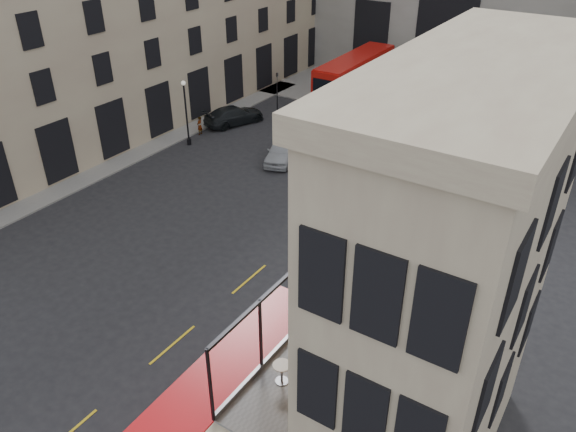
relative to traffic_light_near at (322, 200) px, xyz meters
The scene contains 29 objects.
ground 12.28m from the traffic_light_near, 85.24° to the right, with size 140.00×140.00×0.00m, color black.
host_building_main 17.11m from the traffic_light_near, 47.61° to the right, with size 7.26×11.40×15.10m.
host_frontage 14.15m from the traffic_light_near, 57.99° to the right, with size 3.00×11.00×4.50m, color #BCAF8D.
cafe_floor 14.31m from the traffic_light_near, 57.99° to the right, with size 3.00×10.00×0.10m, color slate.
pavement_far 26.58m from the traffic_light_near, 100.89° to the left, with size 40.00×12.00×0.12m, color slate.
pavement_left 21.13m from the traffic_light_near, behind, with size 8.00×48.00×0.12m, color slate.
traffic_light_near is the anchor object (origin of this frame).
traffic_light_far 21.26m from the traffic_light_near, 131.19° to the left, with size 0.16×0.20×3.80m.
street_lamp_a 17.09m from the traffic_light_near, 159.44° to the left, with size 0.36×0.36×5.33m.
street_lamp_b 22.56m from the traffic_light_near, 102.80° to the left, with size 0.36×0.36×5.33m.
bus_near 15.20m from the traffic_light_near, 72.77° to the right, with size 2.48×9.84×3.91m.
bus_far 23.45m from the traffic_light_near, 112.58° to the left, with size 2.97×11.96×4.75m.
car_a 11.09m from the traffic_light_near, 136.25° to the left, with size 1.94×4.83×1.65m, color #A1A4A9.
car_b 10.47m from the traffic_light_near, 97.42° to the left, with size 1.74×4.99×1.64m, color #940E09.
car_c 19.63m from the traffic_light_near, 143.40° to the left, with size 2.25×5.53×1.60m, color black.
bicycle 10.65m from the traffic_light_near, 130.40° to the left, with size 0.60×1.71×0.90m, color gray.
cyclist 1.60m from the traffic_light_near, 162.68° to the left, with size 0.65×0.42×1.77m, color #E3FF1A.
pedestrian_a 21.71m from the traffic_light_near, 122.88° to the left, with size 0.76×0.59×1.57m, color gray.
pedestrian_b 25.86m from the traffic_light_near, 103.90° to the left, with size 1.19×0.69×1.85m, color gray.
pedestrian_c 19.12m from the traffic_light_near, 90.75° to the left, with size 0.99×0.41×1.69m, color gray.
pedestrian_d 20.29m from the traffic_light_near, 71.33° to the left, with size 0.90×0.59×1.84m, color gray.
pedestrian_e 18.57m from the traffic_light_near, 153.99° to the left, with size 0.58×0.38×1.59m, color gray.
cafe_table_near 16.37m from the traffic_light_near, 64.79° to the right, with size 0.59×0.59×0.74m.
cafe_table_mid 13.88m from the traffic_light_near, 58.84° to the right, with size 0.58×0.58×0.73m.
cafe_table_far 11.08m from the traffic_light_near, 49.08° to the right, with size 0.62×0.62×0.78m.
cafe_chair_a 17.37m from the traffic_light_near, 60.33° to the right, with size 0.49×0.49×0.95m.
cafe_chair_b 14.67m from the traffic_light_near, 56.26° to the right, with size 0.42×0.42×0.83m.
cafe_chair_c 14.52m from the traffic_light_near, 55.94° to the right, with size 0.44×0.44×0.80m.
cafe_chair_d 12.66m from the traffic_light_near, 45.85° to the right, with size 0.54×0.54×0.92m.
Camera 1 is at (13.08, -13.31, 18.53)m, focal length 35.00 mm.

